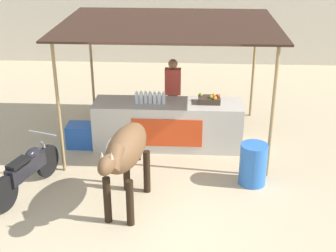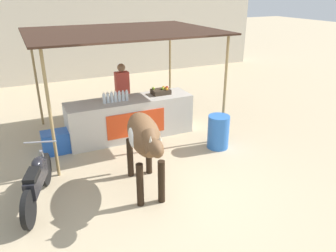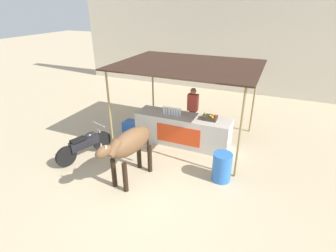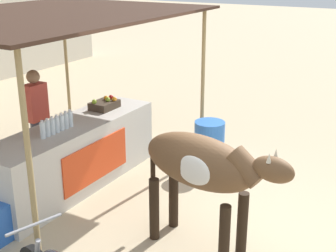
{
  "view_description": "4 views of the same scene",
  "coord_description": "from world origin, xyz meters",
  "px_view_note": "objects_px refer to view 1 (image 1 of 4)",
  "views": [
    {
      "loc": [
        0.48,
        -6.55,
        4.36
      ],
      "look_at": [
        0.05,
        1.28,
        0.86
      ],
      "focal_mm": 50.0,
      "sensor_mm": 36.0,
      "label": 1
    },
    {
      "loc": [
        -2.32,
        -4.85,
        3.37
      ],
      "look_at": [
        0.37,
        0.86,
        0.71
      ],
      "focal_mm": 35.0,
      "sensor_mm": 36.0,
      "label": 2
    },
    {
      "loc": [
        2.51,
        -4.85,
        4.16
      ],
      "look_at": [
        -0.02,
        1.07,
        1.1
      ],
      "focal_mm": 28.0,
      "sensor_mm": 36.0,
      "label": 3
    },
    {
      "loc": [
        -4.76,
        -2.11,
        3.15
      ],
      "look_at": [
        0.34,
        0.82,
        1.07
      ],
      "focal_mm": 50.0,
      "sensor_mm": 36.0,
      "label": 4
    }
  ],
  "objects_px": {
    "stall_counter": "(168,125)",
    "fruit_crate": "(209,99)",
    "cooler_box": "(82,135)",
    "motorcycle_parked": "(27,169)",
    "water_barrel": "(253,164)",
    "vendor_behind_counter": "(173,95)",
    "cow": "(125,152)"
  },
  "relations": [
    {
      "from": "stall_counter",
      "to": "vendor_behind_counter",
      "type": "xyz_separation_m",
      "value": [
        0.07,
        0.75,
        0.37
      ]
    },
    {
      "from": "water_barrel",
      "to": "cow",
      "type": "bearing_deg",
      "value": -157.12
    },
    {
      "from": "stall_counter",
      "to": "motorcycle_parked",
      "type": "height_order",
      "value": "stall_counter"
    },
    {
      "from": "stall_counter",
      "to": "motorcycle_parked",
      "type": "distance_m",
      "value": 2.99
    },
    {
      "from": "cow",
      "to": "motorcycle_parked",
      "type": "height_order",
      "value": "cow"
    },
    {
      "from": "water_barrel",
      "to": "cow",
      "type": "xyz_separation_m",
      "value": [
        -2.13,
        -0.9,
        0.65
      ]
    },
    {
      "from": "water_barrel",
      "to": "cow",
      "type": "height_order",
      "value": "cow"
    },
    {
      "from": "cooler_box",
      "to": "water_barrel",
      "type": "height_order",
      "value": "water_barrel"
    },
    {
      "from": "stall_counter",
      "to": "cooler_box",
      "type": "bearing_deg",
      "value": -176.87
    },
    {
      "from": "fruit_crate",
      "to": "water_barrel",
      "type": "height_order",
      "value": "fruit_crate"
    },
    {
      "from": "cooler_box",
      "to": "water_barrel",
      "type": "relative_size",
      "value": 0.78
    },
    {
      "from": "cow",
      "to": "fruit_crate",
      "type": "bearing_deg",
      "value": 59.92
    },
    {
      "from": "water_barrel",
      "to": "stall_counter",
      "type": "bearing_deg",
      "value": 138.14
    },
    {
      "from": "cooler_box",
      "to": "motorcycle_parked",
      "type": "bearing_deg",
      "value": -106.43
    },
    {
      "from": "stall_counter",
      "to": "motorcycle_parked",
      "type": "relative_size",
      "value": 1.73
    },
    {
      "from": "water_barrel",
      "to": "cooler_box",
      "type": "bearing_deg",
      "value": 158.49
    },
    {
      "from": "motorcycle_parked",
      "to": "cow",
      "type": "bearing_deg",
      "value": -13.46
    },
    {
      "from": "vendor_behind_counter",
      "to": "cooler_box",
      "type": "height_order",
      "value": "vendor_behind_counter"
    },
    {
      "from": "cooler_box",
      "to": "cow",
      "type": "height_order",
      "value": "cow"
    },
    {
      "from": "vendor_behind_counter",
      "to": "stall_counter",
      "type": "bearing_deg",
      "value": -95.08
    },
    {
      "from": "vendor_behind_counter",
      "to": "cooler_box",
      "type": "relative_size",
      "value": 2.75
    },
    {
      "from": "fruit_crate",
      "to": "motorcycle_parked",
      "type": "bearing_deg",
      "value": -148.18
    },
    {
      "from": "motorcycle_parked",
      "to": "cooler_box",
      "type": "bearing_deg",
      "value": 73.57
    },
    {
      "from": "cooler_box",
      "to": "motorcycle_parked",
      "type": "distance_m",
      "value": 1.89
    },
    {
      "from": "vendor_behind_counter",
      "to": "motorcycle_parked",
      "type": "bearing_deg",
      "value": -131.84
    },
    {
      "from": "water_barrel",
      "to": "vendor_behind_counter",
      "type": "bearing_deg",
      "value": 124.95
    },
    {
      "from": "cooler_box",
      "to": "motorcycle_parked",
      "type": "relative_size",
      "value": 0.35
    },
    {
      "from": "stall_counter",
      "to": "fruit_crate",
      "type": "distance_m",
      "value": 1.0
    },
    {
      "from": "water_barrel",
      "to": "cow",
      "type": "distance_m",
      "value": 2.4
    },
    {
      "from": "stall_counter",
      "to": "fruit_crate",
      "type": "bearing_deg",
      "value": 3.5
    },
    {
      "from": "stall_counter",
      "to": "cow",
      "type": "xyz_separation_m",
      "value": [
        -0.54,
        -2.32,
        0.55
      ]
    },
    {
      "from": "stall_counter",
      "to": "fruit_crate",
      "type": "xyz_separation_m",
      "value": [
        0.83,
        0.05,
        0.55
      ]
    }
  ]
}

